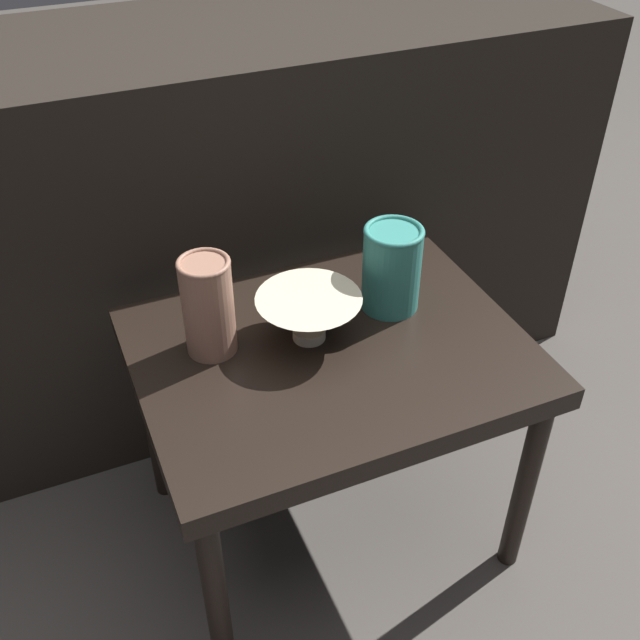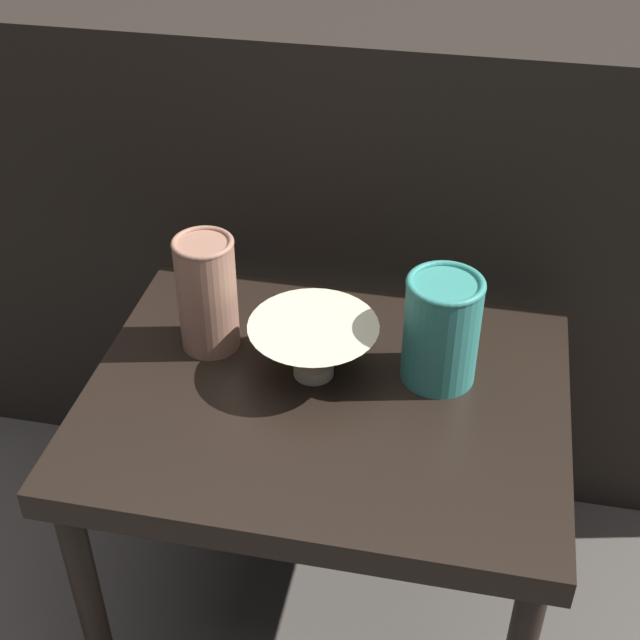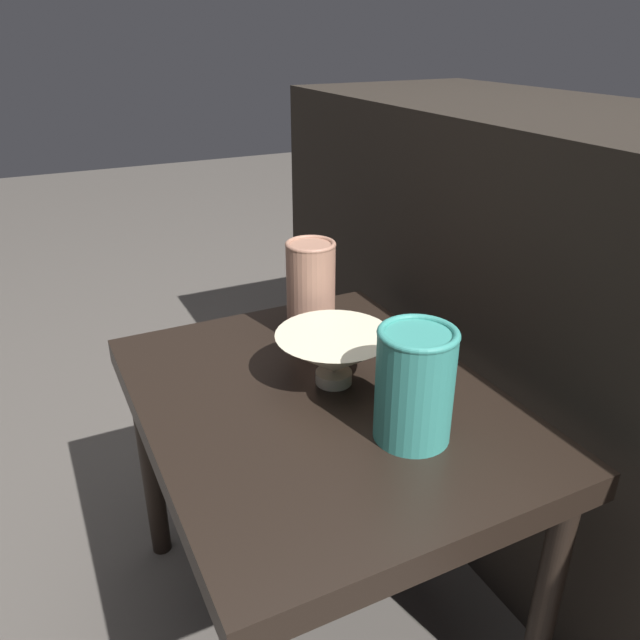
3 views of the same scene
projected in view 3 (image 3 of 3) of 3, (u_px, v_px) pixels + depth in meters
name	position (u px, v px, depth m)	size (l,w,h in m)	color
ground_plane	(319.00, 616.00, 1.08)	(8.00, 8.00, 0.00)	#4C4742
table	(319.00, 427.00, 0.91)	(0.62, 0.49, 0.45)	black
couch_backdrop	(592.00, 347.00, 1.13)	(1.55, 0.50, 0.80)	black
bowl	(334.00, 354.00, 0.90)	(0.17, 0.17, 0.08)	beige
vase_textured_left	(311.00, 289.00, 1.02)	(0.08, 0.08, 0.17)	#996B56
vase_colorful_right	(415.00, 383.00, 0.77)	(0.10, 0.10, 0.15)	teal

